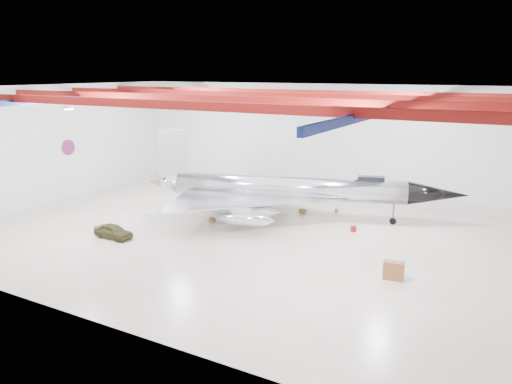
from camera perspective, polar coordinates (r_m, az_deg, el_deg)
The scene contains 17 objects.
floor at distance 38.39m, azimuth -2.59°, elevation -4.88°, with size 40.00×40.00×0.00m, color beige.
wall_back at distance 50.21m, azimuth 6.43°, elevation 5.93°, with size 40.00×40.00×0.00m, color silver.
wall_left at distance 50.39m, azimuth -22.47°, elevation 5.00°, with size 30.00×30.00×0.00m, color silver.
ceiling at distance 36.41m, azimuth -2.78°, elevation 11.76°, with size 40.00×40.00×0.00m, color #0A0F38.
ceiling_structure at distance 36.43m, azimuth -2.77°, elevation 10.70°, with size 39.50×29.50×1.08m.
wall_roundel at distance 51.66m, azimuth -20.65°, elevation 4.79°, with size 1.50×1.50×0.10m, color #B21414.
jet_aircraft at distance 41.89m, azimuth 3.65°, elevation 0.12°, with size 26.08×19.37×7.33m.
jeep at distance 38.90m, azimuth -16.00°, elevation -4.32°, with size 1.28×3.19×1.09m, color #3B3B1D.
desk at distance 31.38m, azimuth 15.46°, elevation -8.65°, with size 1.22×0.61×1.12m, color brown.
crate_ply at distance 41.67m, azimuth -5.01°, elevation -3.18°, with size 0.45×0.36×0.32m, color olive.
toolbox_red at distance 46.84m, azimuth -0.59°, elevation -1.24°, with size 0.42×0.33×0.29m, color maroon.
engine_drum at distance 41.32m, azimuth 0.15°, elevation -3.19°, with size 0.48×0.48×0.44m, color #59595B.
parts_bin at distance 44.16m, azimuth 5.35°, elevation -2.18°, with size 0.53×0.42×0.37m, color olive.
crate_small at distance 48.19m, azimuth -5.61°, elevation -0.91°, with size 0.34×0.27×0.24m, color #59595B.
tool_chest at distance 39.75m, azimuth 11.08°, elevation -4.14°, with size 0.48×0.48×0.43m, color maroon.
oil_barrel at distance 42.13m, azimuth -1.42°, elevation -2.88°, with size 0.58×0.47×0.41m, color olive.
spares_box at distance 44.77m, azimuth 9.20°, elevation -2.11°, with size 0.34×0.34×0.31m, color #59595B.
Camera 1 is at (19.24, -30.88, 12.24)m, focal length 35.00 mm.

